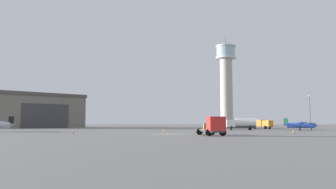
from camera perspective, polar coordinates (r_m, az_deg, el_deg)
The scene contains 12 objects.
ground_plane at distance 51.95m, azimuth 0.04°, elevation -7.22°, with size 400.00×400.00×0.00m, color gray.
control_tower at distance 129.52m, azimuth 10.57°, elevation 2.67°, with size 8.17×8.17×37.08m.
hangar at distance 114.27m, azimuth -22.84°, elevation -2.80°, with size 33.16×32.71×11.16m.
airplane_blue at distance 79.83m, azimuth 22.97°, elevation -5.09°, with size 7.53×9.60×2.85m.
truck_box_orange at distance 91.77m, azimuth 16.26°, elevation -5.12°, with size 6.80×6.85×2.56m.
truck_fuel_tanker_white at distance 78.72m, azimuth 13.27°, elevation -5.13°, with size 7.13×3.40×2.93m.
truck_flatbed_red at distance 46.06m, azimuth 8.19°, elevation -5.80°, with size 4.12×7.34×2.75m.
car_yellow at distance 87.02m, azimuth 8.18°, elevation -5.78°, with size 4.52×3.19×1.37m.
light_post_north at distance 105.41m, azimuth 24.45°, elevation -2.41°, with size 0.44×0.44×10.17m.
traffic_cone_near_left at distance 55.85m, azimuth -0.79°, elevation -6.71°, with size 0.36×0.36×0.69m.
traffic_cone_near_right at distance 58.73m, azimuth -16.95°, elevation -6.42°, with size 0.36×0.36×0.67m.
traffic_cone_mid_apron at distance 59.92m, azimuth 21.86°, elevation -6.28°, with size 0.36×0.36×0.60m.
Camera 1 is at (2.56, -51.84, 2.02)m, focal length 33.44 mm.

